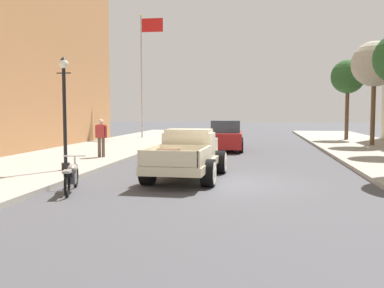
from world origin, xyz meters
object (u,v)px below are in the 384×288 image
object	(u,v)px
street_tree_third	(374,64)
hotrod_truck_cream	(189,155)
street_tree_farthest	(348,77)
pedestrian_sidewalk_left	(101,136)
street_lamp_near	(64,104)
flagpole	(144,62)
motorcycle_parked	(72,176)
car_background_red	(226,137)

from	to	relation	value
street_tree_third	hotrod_truck_cream	bearing A→B (deg)	-124.54
street_tree_third	street_tree_farthest	size ratio (longest dim) A/B	1.09
pedestrian_sidewalk_left	street_tree_third	bearing A→B (deg)	32.67
pedestrian_sidewalk_left	street_lamp_near	distance (m)	4.34
hotrod_truck_cream	street_tree_third	distance (m)	16.10
street_lamp_near	flagpole	bearing A→B (deg)	96.27
hotrod_truck_cream	street_tree_farthest	xyz separation A→B (m)	(8.35, 17.88, 3.74)
flagpole	street_tree_farthest	bearing A→B (deg)	-0.84
hotrod_truck_cream	flagpole	distance (m)	19.79
street_lamp_near	street_tree_farthest	bearing A→B (deg)	54.58
motorcycle_parked	street_tree_farthest	world-z (taller)	street_tree_farthest
pedestrian_sidewalk_left	motorcycle_parked	bearing A→B (deg)	-75.53
pedestrian_sidewalk_left	street_tree_third	xyz separation A→B (m)	(13.38, 8.58, 3.75)
car_background_red	street_tree_third	size ratio (longest dim) A/B	0.72
car_background_red	flagpole	xyz separation A→B (m)	(-6.75, 8.29, 5.00)
hotrod_truck_cream	car_background_red	bearing A→B (deg)	87.15
motorcycle_parked	street_lamp_near	distance (m)	3.97
street_tree_farthest	hotrod_truck_cream	bearing A→B (deg)	-115.03
street_tree_third	street_tree_farthest	distance (m)	5.08
flagpole	street_tree_third	size ratio (longest dim) A/B	1.52
hotrod_truck_cream	pedestrian_sidewalk_left	bearing A→B (deg)	136.96
hotrod_truck_cream	street_lamp_near	xyz separation A→B (m)	(-4.29, 0.11, 1.63)
motorcycle_parked	street_tree_third	xyz separation A→B (m)	(11.52, 15.79, 4.39)
car_background_red	street_tree_farthest	xyz separation A→B (m)	(7.86, 8.08, 3.72)
motorcycle_parked	flagpole	xyz separation A→B (m)	(-3.57, 21.05, 5.33)
pedestrian_sidewalk_left	flagpole	size ratio (longest dim) A/B	0.18
car_background_red	hotrod_truck_cream	bearing A→B (deg)	-92.85
motorcycle_parked	pedestrian_sidewalk_left	xyz separation A→B (m)	(-1.86, 7.21, 0.64)
street_lamp_near	hotrod_truck_cream	bearing A→B (deg)	-1.53
motorcycle_parked	car_background_red	world-z (taller)	car_background_red
pedestrian_sidewalk_left	street_lamp_near	world-z (taller)	street_lamp_near
car_background_red	street_lamp_near	xyz separation A→B (m)	(-4.77, -9.68, 1.62)
street_tree_third	flagpole	bearing A→B (deg)	160.78
car_background_red	flagpole	bearing A→B (deg)	129.14
hotrod_truck_cream	pedestrian_sidewalk_left	distance (m)	6.24
motorcycle_parked	car_background_red	xyz separation A→B (m)	(3.18, 12.76, 0.33)
street_tree_farthest	flagpole	bearing A→B (deg)	179.16
car_background_red	street_tree_farthest	distance (m)	11.87
pedestrian_sidewalk_left	street_lamp_near	xyz separation A→B (m)	(0.27, -4.14, 1.30)
flagpole	motorcycle_parked	bearing A→B (deg)	-80.38
street_lamp_near	flagpole	world-z (taller)	flagpole
street_tree_third	street_tree_farthest	bearing A→B (deg)	95.47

